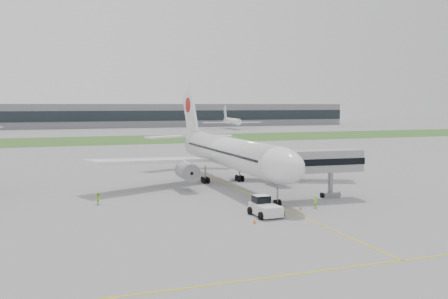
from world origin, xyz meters
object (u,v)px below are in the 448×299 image
object	(u,v)px
jet_bridge	(307,162)
airliner	(227,151)
pushback_tug	(264,207)
ground_crew_near	(315,202)

from	to	relation	value
jet_bridge	airliner	bearing A→B (deg)	113.07
airliner	jet_bridge	bearing A→B (deg)	-70.50
pushback_tug	jet_bridge	bearing A→B (deg)	34.60
airliner	jet_bridge	world-z (taller)	airliner
ground_crew_near	jet_bridge	bearing A→B (deg)	-110.55
jet_bridge	ground_crew_near	xyz separation A→B (m)	(-1.74, -5.40, -4.57)
jet_bridge	ground_crew_near	size ratio (longest dim) A/B	9.76
airliner	pushback_tug	bearing A→B (deg)	-99.29
jet_bridge	ground_crew_near	world-z (taller)	jet_bridge
pushback_tug	ground_crew_near	xyz separation A→B (m)	(8.31, 2.08, -0.28)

